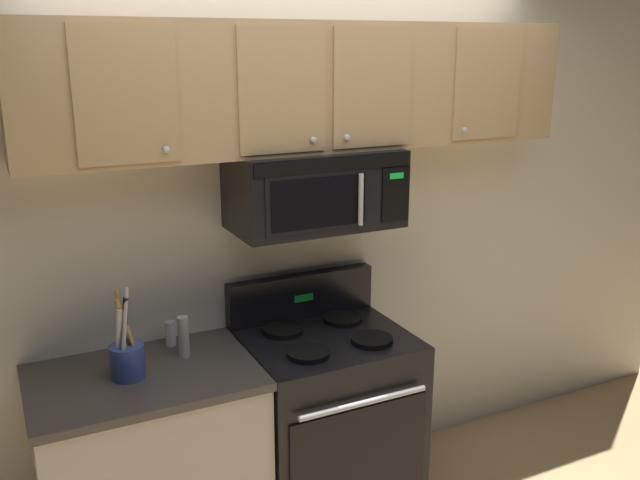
% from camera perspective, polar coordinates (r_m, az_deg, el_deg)
% --- Properties ---
extents(back_wall, '(5.20, 0.10, 2.70)m').
position_cam_1_polar(back_wall, '(3.40, -2.23, 1.24)').
color(back_wall, silver).
rests_on(back_wall, ground_plane).
extents(stove_range, '(0.76, 0.69, 1.12)m').
position_cam_1_polar(stove_range, '(3.43, 0.50, -14.60)').
color(stove_range, black).
rests_on(stove_range, ground_plane).
extents(over_range_microwave, '(0.76, 0.43, 0.35)m').
position_cam_1_polar(over_range_microwave, '(3.13, -0.41, 4.20)').
color(over_range_microwave, black).
extents(upper_cabinets, '(2.50, 0.36, 0.55)m').
position_cam_1_polar(upper_cabinets, '(3.09, -0.68, 12.49)').
color(upper_cabinets, tan).
extents(counter_segment, '(0.93, 0.65, 0.90)m').
position_cam_1_polar(counter_segment, '(3.21, -13.76, -17.76)').
color(counter_segment, '#BCB7AD').
rests_on(counter_segment, ground_plane).
extents(utensil_crock_blue, '(0.14, 0.14, 0.39)m').
position_cam_1_polar(utensil_crock_blue, '(2.93, -15.62, -9.15)').
color(utensil_crock_blue, '#384C9E').
rests_on(utensil_crock_blue, counter_segment).
extents(salt_shaker, '(0.05, 0.05, 0.11)m').
position_cam_1_polar(salt_shaker, '(3.20, -12.21, -7.54)').
color(salt_shaker, white).
rests_on(salt_shaker, counter_segment).
extents(pepper_mill, '(0.05, 0.05, 0.18)m').
position_cam_1_polar(pepper_mill, '(3.07, -11.16, -7.82)').
color(pepper_mill, '#B7B2A8').
rests_on(pepper_mill, counter_segment).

